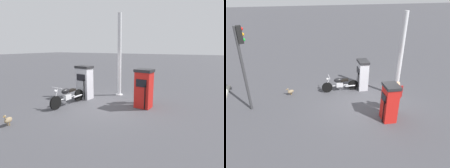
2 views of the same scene
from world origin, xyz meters
TOP-DOWN VIEW (x-y plane):
  - ground_plane at (0.00, 0.00)m, footprint 120.00×120.00m
  - fuel_pump_near at (-0.55, -1.56)m, footprint 0.66×0.87m
  - fuel_pump_far at (-0.55, 1.56)m, footprint 0.70×0.79m
  - motorcycle_near_pump at (0.76, -1.57)m, footprint 2.06×0.56m
  - attendant_person at (-1.09, 1.15)m, footprint 0.57×0.22m
  - wandering_duck at (3.43, -1.83)m, footprint 0.42×0.30m
  - canopy_support_pole at (-1.99, -0.30)m, footprint 0.40×0.40m

SIDE VIEW (x-z plane):
  - ground_plane at x=0.00m, z-range 0.00..0.00m
  - wandering_duck at x=3.43m, z-range -0.01..0.42m
  - motorcycle_near_pump at x=0.76m, z-range -0.03..0.90m
  - fuel_pump_near at x=-0.55m, z-range 0.01..1.69m
  - fuel_pump_far at x=-0.55m, z-range 0.01..1.69m
  - attendant_person at x=-1.09m, z-range 0.11..1.68m
  - canopy_support_pole at x=-1.99m, z-range -0.08..4.24m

